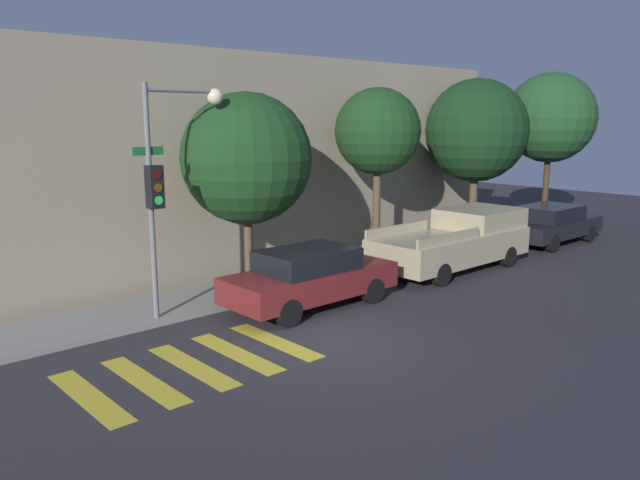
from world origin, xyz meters
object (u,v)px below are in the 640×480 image
(pickup_truck, at_px, (457,240))
(tree_behind_truck, at_px, (551,118))
(tree_near_corner, at_px, (247,159))
(traffic_light_pole, at_px, (168,168))
(tree_midblock, at_px, (378,132))
(sedan_middle, at_px, (550,224))
(sedan_near_corner, at_px, (310,277))
(tree_far_end, at_px, (476,131))

(pickup_truck, xyz_separation_m, tree_behind_truck, (8.73, 1.88, 3.61))
(pickup_truck, distance_m, tree_near_corner, 7.08)
(traffic_light_pole, xyz_separation_m, tree_midblock, (7.27, 0.61, 0.65))
(pickup_truck, relative_size, tree_midblock, 1.00)
(sedan_middle, bearing_deg, pickup_truck, 180.00)
(tree_midblock, bearing_deg, sedan_near_corner, -156.61)
(sedan_near_corner, distance_m, pickup_truck, 5.88)
(tree_far_end, bearing_deg, sedan_middle, -41.70)
(traffic_light_pole, xyz_separation_m, sedan_near_corner, (2.92, -1.27, -2.67))
(sedan_near_corner, distance_m, sedan_middle, 11.55)
(sedan_near_corner, xyz_separation_m, tree_near_corner, (-0.42, 1.88, 2.73))
(tree_midblock, relative_size, tree_far_end, 0.92)
(tree_far_end, relative_size, tree_behind_truck, 0.93)
(traffic_light_pole, distance_m, tree_near_corner, 2.57)
(pickup_truck, xyz_separation_m, tree_midblock, (-1.53, 1.88, 3.19))
(sedan_near_corner, height_order, pickup_truck, pickup_truck)
(tree_near_corner, distance_m, tree_midblock, 4.81)
(pickup_truck, height_order, tree_far_end, tree_far_end)
(tree_far_end, bearing_deg, pickup_truck, -152.12)
(pickup_truck, distance_m, tree_midblock, 4.01)
(tree_midblock, bearing_deg, tree_far_end, 0.00)
(pickup_truck, height_order, tree_midblock, tree_midblock)
(pickup_truck, height_order, tree_near_corner, tree_near_corner)
(traffic_light_pole, distance_m, sedan_middle, 14.77)
(traffic_light_pole, relative_size, sedan_near_corner, 1.21)
(sedan_near_corner, bearing_deg, traffic_light_pole, 156.48)
(traffic_light_pole, distance_m, tree_midblock, 7.32)
(sedan_near_corner, bearing_deg, tree_near_corner, 102.71)
(tree_far_end, height_order, tree_behind_truck, tree_behind_truck)
(tree_far_end, xyz_separation_m, tree_behind_truck, (5.18, 0.00, 0.44))
(tree_midblock, distance_m, tree_far_end, 5.09)
(sedan_near_corner, xyz_separation_m, tree_behind_truck, (14.62, 1.88, 3.73))
(sedan_middle, bearing_deg, tree_behind_truck, 31.55)
(pickup_truck, relative_size, tree_near_corner, 1.05)
(traffic_light_pole, relative_size, sedan_middle, 1.17)
(tree_near_corner, bearing_deg, sedan_near_corner, -77.29)
(tree_midblock, xyz_separation_m, tree_far_end, (5.09, 0.00, -0.03))
(sedan_near_corner, distance_m, tree_near_corner, 3.34)
(sedan_near_corner, relative_size, tree_near_corner, 0.84)
(traffic_light_pole, height_order, sedan_middle, traffic_light_pole)
(sedan_middle, bearing_deg, tree_far_end, 138.30)
(pickup_truck, bearing_deg, traffic_light_pole, 171.79)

